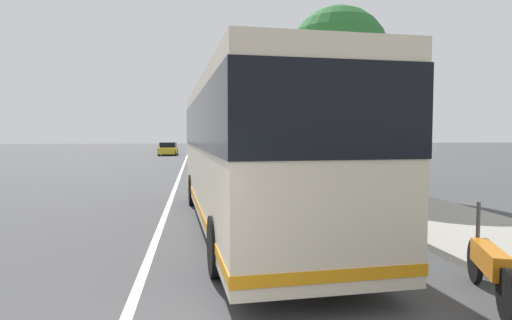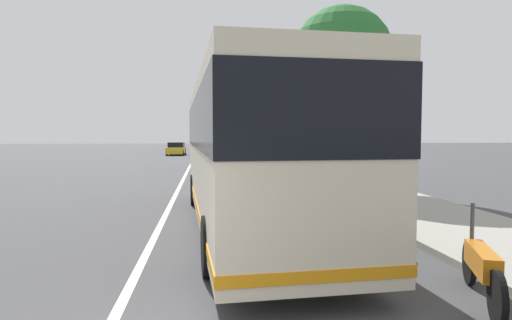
# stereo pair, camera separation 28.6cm
# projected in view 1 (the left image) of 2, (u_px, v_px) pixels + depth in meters

# --- Properties ---
(sidewalk_curb) EXTENTS (110.00, 3.60, 0.14)m
(sidewalk_curb) POSITION_uv_depth(u_px,v_px,m) (391.00, 203.00, 14.05)
(sidewalk_curb) COLOR #9E998E
(sidewalk_curb) RESTS_ON ground
(lane_divider_line) EXTENTS (110.00, 0.16, 0.01)m
(lane_divider_line) POSITION_uv_depth(u_px,v_px,m) (167.00, 210.00, 13.03)
(lane_divider_line) COLOR silver
(lane_divider_line) RESTS_ON ground
(coach_bus) EXTENTS (11.55, 3.25, 3.54)m
(coach_bus) POSITION_uv_depth(u_px,v_px,m) (248.00, 145.00, 10.66)
(coach_bus) COLOR beige
(coach_bus) RESTS_ON ground
(motorcycle_angled) EXTENTS (2.07, 0.89, 1.29)m
(motorcycle_angled) POSITION_uv_depth(u_px,v_px,m) (489.00, 266.00, 5.96)
(motorcycle_angled) COLOR black
(motorcycle_angled) RESTS_ON ground
(motorcycle_by_tree) EXTENTS (2.19, 0.41, 1.24)m
(motorcycle_by_tree) POSITION_uv_depth(u_px,v_px,m) (382.00, 224.00, 8.90)
(motorcycle_by_tree) COLOR black
(motorcycle_by_tree) RESTS_ON ground
(car_far_distant) EXTENTS (3.96, 1.81, 1.50)m
(car_far_distant) POSITION_uv_depth(u_px,v_px,m) (218.00, 159.00, 28.36)
(car_far_distant) COLOR navy
(car_far_distant) RESTS_ON ground
(car_behind_bus) EXTENTS (4.35, 2.07, 1.44)m
(car_behind_bus) POSITION_uv_depth(u_px,v_px,m) (168.00, 149.00, 48.18)
(car_behind_bus) COLOR gold
(car_behind_bus) RESTS_ON ground
(car_oncoming) EXTENTS (4.78, 2.25, 1.36)m
(car_oncoming) POSITION_uv_depth(u_px,v_px,m) (217.00, 155.00, 35.32)
(car_oncoming) COLOR gold
(car_oncoming) RESTS_ON ground
(car_side_street) EXTENTS (4.12, 2.13, 1.47)m
(car_side_street) POSITION_uv_depth(u_px,v_px,m) (207.00, 146.00, 58.11)
(car_side_street) COLOR red
(car_side_street) RESTS_ON ground
(roadside_tree_mid_block) EXTENTS (4.07, 4.07, 7.47)m
(roadside_tree_mid_block) POSITION_uv_depth(u_px,v_px,m) (338.00, 58.00, 17.27)
(roadside_tree_mid_block) COLOR brown
(roadside_tree_mid_block) RESTS_ON ground
(roadside_tree_far_block) EXTENTS (4.20, 4.20, 6.13)m
(roadside_tree_far_block) POSITION_uv_depth(u_px,v_px,m) (308.00, 106.00, 25.28)
(roadside_tree_far_block) COLOR brown
(roadside_tree_far_block) RESTS_ON ground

